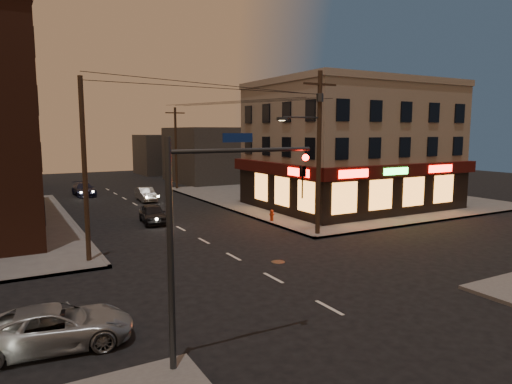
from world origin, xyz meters
TOP-DOWN VIEW (x-y plane):
  - ground at (0.00, 0.00)m, footprint 120.00×120.00m
  - sidewalk_ne at (18.00, 19.00)m, footprint 24.00×28.00m
  - pizza_building at (15.93, 13.43)m, footprint 15.85×12.85m
  - bg_building_ne_a at (14.00, 38.00)m, footprint 10.00×12.00m
  - bg_building_ne_b at (12.00, 52.00)m, footprint 8.00×8.00m
  - utility_pole_main at (6.68, 5.80)m, footprint 4.20×0.44m
  - utility_pole_far at (6.80, 32.00)m, footprint 0.26×0.26m
  - utility_pole_west at (-6.80, 6.50)m, footprint 0.24×0.24m
  - traffic_signal at (-5.57, -5.60)m, footprint 4.49×0.32m
  - suv_cross at (-9.22, -2.40)m, footprint 4.84×2.69m
  - sedan_near at (-1.08, 14.76)m, footprint 2.04×4.12m
  - sedan_mid at (1.40, 25.32)m, footprint 1.50×3.93m
  - sedan_far at (-3.14, 31.93)m, footprint 1.96×4.63m
  - fire_hydrant at (6.40, 10.69)m, footprint 0.37×0.37m

SIDE VIEW (x-z plane):
  - ground at x=0.00m, z-range 0.00..0.00m
  - sidewalk_ne at x=18.00m, z-range 0.00..0.15m
  - fire_hydrant at x=6.40m, z-range 0.19..1.00m
  - sedan_mid at x=1.40m, z-range 0.00..1.28m
  - suv_cross at x=-9.22m, z-range 0.00..1.28m
  - sedan_far at x=-3.14m, z-range 0.00..1.33m
  - sedan_near at x=-1.08m, z-range 0.00..1.35m
  - bg_building_ne_b at x=12.00m, z-range 0.00..6.00m
  - bg_building_ne_a at x=14.00m, z-range 0.00..7.00m
  - traffic_signal at x=-5.57m, z-range 0.92..7.39m
  - utility_pole_far at x=6.80m, z-range 0.15..9.15m
  - utility_pole_west at x=-6.80m, z-range 0.15..9.15m
  - pizza_building at x=15.93m, z-range 0.10..10.60m
  - utility_pole_main at x=6.68m, z-range 0.76..10.76m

